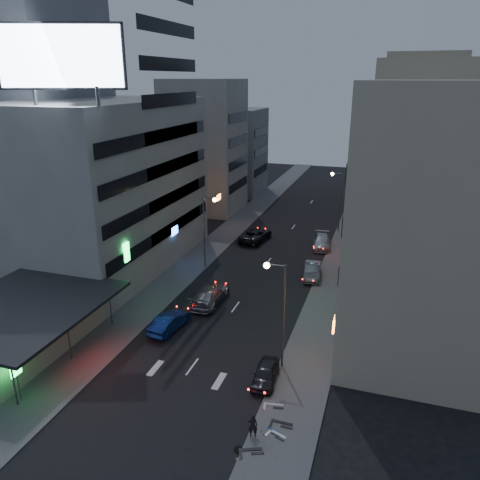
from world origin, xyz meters
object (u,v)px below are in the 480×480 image
at_px(parked_car_right_near, 266,374).
at_px(scooter_black_a, 263,438).
at_px(parked_car_right_mid, 312,271).
at_px(road_car_silver, 210,295).
at_px(road_car_blue, 169,322).
at_px(scooter_black_b, 294,416).
at_px(scooter_blue, 283,427).
at_px(parked_car_left, 256,235).
at_px(scooter_silver_a, 288,430).
at_px(parked_car_right_far, 322,242).
at_px(scooter_silver_b, 284,397).
at_px(person, 253,425).

height_order(parked_car_right_near, scooter_black_a, scooter_black_a).
height_order(parked_car_right_mid, road_car_silver, road_car_silver).
bearing_deg(road_car_blue, parked_car_right_near, 162.69).
xyz_separation_m(road_car_blue, scooter_black_b, (12.30, -8.01, -0.01)).
distance_m(parked_car_right_near, scooter_black_b, 4.62).
bearing_deg(scooter_black_b, scooter_blue, 155.27).
bearing_deg(parked_car_left, parked_car_right_mid, 141.48).
relative_size(parked_car_left, road_car_blue, 1.31).
distance_m(parked_car_right_near, scooter_black_a, 6.31).
height_order(scooter_blue, scooter_black_b, scooter_black_b).
distance_m(parked_car_left, scooter_silver_a, 35.50).
relative_size(parked_car_right_mid, scooter_black_a, 2.28).
distance_m(road_car_silver, scooter_black_a, 18.82).
xyz_separation_m(parked_car_right_far, road_car_blue, (-9.05, -24.35, -0.02)).
distance_m(parked_car_right_mid, road_car_silver, 12.10).
height_order(parked_car_right_mid, road_car_blue, parked_car_right_mid).
bearing_deg(parked_car_right_near, parked_car_left, 103.80).
height_order(parked_car_right_near, road_car_blue, road_car_blue).
distance_m(parked_car_left, scooter_silver_b, 32.56).
bearing_deg(person, road_car_blue, -54.03).
distance_m(parked_car_left, road_car_blue, 24.25).
bearing_deg(parked_car_left, parked_car_right_far, -171.31).
xyz_separation_m(scooter_blue, scooter_black_b, (0.47, 1.00, 0.13)).
distance_m(parked_car_left, road_car_silver, 18.54).
height_order(parked_car_right_far, scooter_silver_a, parked_car_right_far).
distance_m(scooter_black_a, scooter_black_b, 2.75).
height_order(parked_car_right_near, scooter_black_b, scooter_black_b).
height_order(scooter_silver_a, scooter_black_b, scooter_black_b).
xyz_separation_m(parked_car_right_far, person, (1.17, -34.12, 0.12)).
distance_m(parked_car_right_mid, road_car_blue, 17.50).
bearing_deg(road_car_blue, scooter_black_a, 143.59).
relative_size(road_car_blue, scooter_black_a, 2.22).
xyz_separation_m(road_car_silver, scooter_black_a, (9.63, -16.17, -0.09)).
distance_m(scooter_black_a, scooter_blue, 1.66).
distance_m(parked_car_right_near, parked_car_right_far, 28.67).
bearing_deg(road_car_blue, parked_car_left, -83.97).
bearing_deg(scooter_black_b, road_car_silver, 38.94).
height_order(road_car_blue, road_car_silver, road_car_silver).
relative_size(road_car_silver, scooter_blue, 3.57).
distance_m(person, scooter_silver_b, 3.51).
xyz_separation_m(parked_car_left, scooter_silver_a, (11.75, -33.49, -0.17)).
height_order(road_car_silver, scooter_black_a, road_car_silver).
xyz_separation_m(road_car_silver, scooter_black_b, (10.92, -13.74, -0.09)).
distance_m(person, scooter_black_b, 2.73).
bearing_deg(scooter_blue, road_car_blue, 70.72).
bearing_deg(scooter_black_b, parked_car_right_near, 37.43).
relative_size(person, scooter_silver_a, 0.88).
xyz_separation_m(person, scooter_silver_b, (1.10, 3.33, -0.19)).
bearing_deg(road_car_silver, scooter_black_a, 120.95).
bearing_deg(parked_car_right_far, scooter_silver_a, -92.56).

